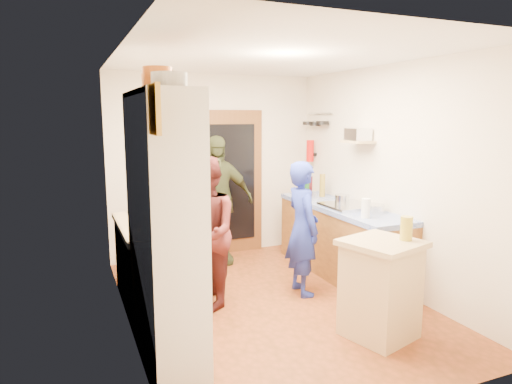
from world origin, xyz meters
TOP-DOWN VIEW (x-y plane):
  - floor at (0.00, 0.00)m, footprint 3.00×4.00m
  - ceiling at (0.00, 0.00)m, footprint 3.00×4.00m
  - wall_back at (0.00, 2.01)m, footprint 3.00×0.02m
  - wall_front at (0.00, -2.01)m, footprint 3.00×0.02m
  - wall_left at (-1.51, 0.00)m, footprint 0.02×4.00m
  - wall_right at (1.51, 0.00)m, footprint 0.02×4.00m
  - door_frame at (0.25, 1.97)m, footprint 0.95×0.06m
  - door_glass at (0.25, 1.94)m, footprint 0.70×0.02m
  - hutch_body at (-1.30, -0.80)m, footprint 0.40×1.20m
  - hutch_top_shelf at (-1.30, -0.80)m, footprint 0.40×1.14m
  - plate_stack at (-1.30, -1.15)m, footprint 0.24×0.24m
  - orange_pot_a at (-1.30, -0.75)m, footprint 0.22×0.22m
  - orange_pot_b at (-1.30, -0.51)m, footprint 0.16×0.16m
  - left_counter_base at (-1.20, 0.45)m, footprint 0.60×1.40m
  - left_counter_top at (-1.20, 0.45)m, footprint 0.64×1.44m
  - toaster at (-1.15, -0.03)m, footprint 0.24×0.16m
  - kettle at (-1.25, 0.28)m, footprint 0.17×0.17m
  - orange_bowl at (-1.12, 0.59)m, footprint 0.19×0.19m
  - chopping_board at (-1.18, 1.04)m, footprint 0.34×0.27m
  - right_counter_base at (1.20, 0.50)m, footprint 0.60×2.20m
  - right_counter_top at (1.20, 0.50)m, footprint 0.62×2.22m
  - hob at (1.20, 0.36)m, footprint 0.55×0.58m
  - pot_on_hob at (1.15, 0.42)m, footprint 0.18×0.18m
  - bottle_a at (1.05, 1.15)m, footprint 0.09×0.09m
  - bottle_b at (1.18, 1.28)m, footprint 0.08×0.08m
  - bottle_c at (1.31, 1.16)m, footprint 0.10×0.10m
  - paper_towel at (1.05, -0.20)m, footprint 0.10×0.10m
  - mixing_bowl at (1.30, -0.01)m, footprint 0.29×0.29m
  - island_base at (0.60, -1.07)m, footprint 0.68×0.68m
  - island_top at (0.60, -1.07)m, footprint 0.77×0.77m
  - cutting_board at (0.54, -1.04)m, footprint 0.42×0.37m
  - oil_jar at (0.80, -1.14)m, footprint 0.13×0.13m
  - pan_rail at (1.46, 1.52)m, footprint 0.02×0.65m
  - pan_hang_a at (1.40, 1.35)m, footprint 0.18×0.18m
  - pan_hang_b at (1.40, 1.55)m, footprint 0.16×0.16m
  - pan_hang_c at (1.40, 1.75)m, footprint 0.17×0.17m
  - wall_shelf at (1.37, 0.45)m, footprint 0.26×0.42m
  - radio at (1.37, 0.45)m, footprint 0.24×0.31m
  - ext_bracket at (1.47, 1.70)m, footprint 0.06×0.10m
  - fire_extinguisher at (1.41, 1.70)m, footprint 0.11×0.11m
  - picture_frame at (-1.48, -1.55)m, footprint 0.03×0.25m
  - person_hob at (0.47, 0.11)m, footprint 0.40×0.58m
  - person_left at (-0.65, 0.24)m, footprint 0.65×0.82m
  - person_back at (-0.11, 1.56)m, footprint 1.08×0.55m

SIDE VIEW (x-z plane):
  - floor at x=0.00m, z-range -0.02..0.00m
  - right_counter_base at x=1.20m, z-range 0.00..0.84m
  - left_counter_base at x=-1.20m, z-range 0.00..0.85m
  - island_base at x=0.60m, z-range 0.00..0.86m
  - person_hob at x=0.47m, z-range 0.00..1.52m
  - person_left at x=-0.65m, z-range 0.00..1.61m
  - right_counter_top at x=1.20m, z-range 0.84..0.90m
  - left_counter_top at x=-1.20m, z-range 0.85..0.90m
  - person_back at x=-0.11m, z-range 0.00..1.76m
  - island_top at x=0.60m, z-range 0.86..0.91m
  - cutting_board at x=0.54m, z-range 0.89..0.91m
  - chopping_board at x=-1.18m, z-range 0.90..0.92m
  - hob at x=1.20m, z-range 0.90..0.94m
  - orange_bowl at x=-1.12m, z-range 0.90..0.98m
  - mixing_bowl at x=1.30m, z-range 0.90..1.00m
  - toaster at x=-1.15m, z-range 0.90..1.07m
  - kettle at x=-1.25m, z-range 0.90..1.07m
  - pot_on_hob at x=1.15m, z-range 0.94..1.06m
  - paper_towel at x=1.05m, z-range 0.90..1.12m
  - oil_jar at x=0.80m, z-range 0.91..1.13m
  - bottle_b at x=1.18m, z-range 0.90..1.18m
  - door_frame at x=0.25m, z-range 0.00..2.10m
  - door_glass at x=0.25m, z-range 0.20..1.90m
  - bottle_a at x=1.05m, z-range 0.90..1.21m
  - bottle_c at x=1.31m, z-range 0.90..1.22m
  - hutch_body at x=-1.30m, z-range 0.00..2.20m
  - wall_back at x=0.00m, z-range 0.00..2.60m
  - wall_front at x=0.00m, z-range 0.00..2.60m
  - wall_left at x=-1.51m, z-range 0.00..2.60m
  - wall_right at x=1.51m, z-range 0.00..2.60m
  - ext_bracket at x=1.47m, z-range 1.43..1.47m
  - fire_extinguisher at x=1.41m, z-range 1.34..1.66m
  - wall_shelf at x=1.37m, z-range 1.69..1.71m
  - radio at x=1.37m, z-range 1.72..1.86m
  - pan_hang_b at x=1.40m, z-range 1.88..1.92m
  - pan_hang_c at x=1.40m, z-range 1.89..1.93m
  - pan_hang_a at x=1.40m, z-range 1.90..1.94m
  - pan_rail at x=1.46m, z-range 2.04..2.06m
  - picture_frame at x=-1.48m, z-range 1.90..2.20m
  - hutch_top_shelf at x=-1.30m, z-range 2.16..2.20m
  - plate_stack at x=-1.30m, z-range 2.20..2.30m
  - orange_pot_b at x=-1.30m, z-range 2.20..2.34m
  - orange_pot_a at x=-1.30m, z-range 2.20..2.38m
  - ceiling at x=0.00m, z-range 2.60..2.62m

